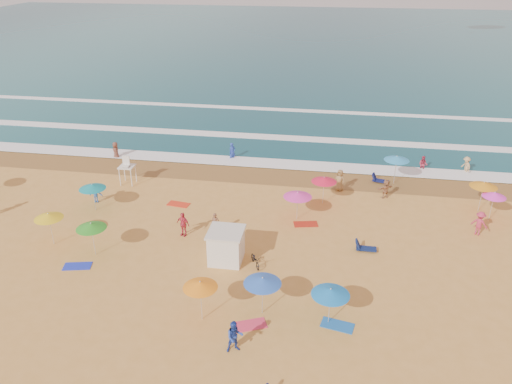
# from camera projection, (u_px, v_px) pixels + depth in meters

# --- Properties ---
(ground) EXTENTS (220.00, 220.00, 0.00)m
(ground) POSITION_uv_depth(u_px,v_px,m) (248.00, 253.00, 32.32)
(ground) COLOR gold
(ground) RESTS_ON ground
(ocean) EXTENTS (220.00, 140.00, 0.18)m
(ocean) POSITION_uv_depth(u_px,v_px,m) (316.00, 41.00, 106.84)
(ocean) COLOR #0C4756
(ocean) RESTS_ON ground
(wet_sand) EXTENTS (220.00, 220.00, 0.00)m
(wet_sand) POSITION_uv_depth(u_px,v_px,m) (273.00, 175.00, 43.41)
(wet_sand) COLOR olive
(wet_sand) RESTS_ON ground
(surf_foam) EXTENTS (200.00, 18.70, 0.05)m
(surf_foam) POSITION_uv_depth(u_px,v_px,m) (284.00, 140.00, 51.19)
(surf_foam) COLOR white
(surf_foam) RESTS_ON ground
(cabana) EXTENTS (2.00, 2.00, 2.00)m
(cabana) POSITION_uv_depth(u_px,v_px,m) (226.00, 247.00, 31.18)
(cabana) COLOR white
(cabana) RESTS_ON ground
(cabana_roof) EXTENTS (2.20, 2.20, 0.12)m
(cabana_roof) POSITION_uv_depth(u_px,v_px,m) (226.00, 232.00, 30.71)
(cabana_roof) COLOR silver
(cabana_roof) RESTS_ON cabana
(bicycle) EXTENTS (1.17, 1.62, 0.81)m
(bicycle) POSITION_uv_depth(u_px,v_px,m) (255.00, 260.00, 30.90)
(bicycle) COLOR black
(bicycle) RESTS_ON ground
(lifeguard_stand) EXTENTS (1.20, 1.20, 2.10)m
(lifeguard_stand) POSITION_uv_depth(u_px,v_px,m) (128.00, 172.00, 41.49)
(lifeguard_stand) COLOR white
(lifeguard_stand) RESTS_ON ground
(beach_umbrellas) EXTENTS (54.87, 26.39, 0.72)m
(beach_umbrellas) POSITION_uv_depth(u_px,v_px,m) (264.00, 218.00, 32.16)
(beach_umbrellas) COLOR green
(beach_umbrellas) RESTS_ON ground
(loungers) EXTENTS (52.65, 25.11, 0.34)m
(loungers) POSITION_uv_depth(u_px,v_px,m) (322.00, 272.00, 30.15)
(loungers) COLOR #0E1D47
(loungers) RESTS_ON ground
(towels) EXTENTS (56.59, 18.94, 0.03)m
(towels) POSITION_uv_depth(u_px,v_px,m) (264.00, 283.00, 29.42)
(towels) COLOR #E01C49
(towels) RESTS_ON ground
(beachgoers) EXTENTS (41.03, 26.03, 2.07)m
(beachgoers) POSITION_uv_depth(u_px,v_px,m) (265.00, 206.00, 36.64)
(beachgoers) COLOR #2441A9
(beachgoers) RESTS_ON ground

